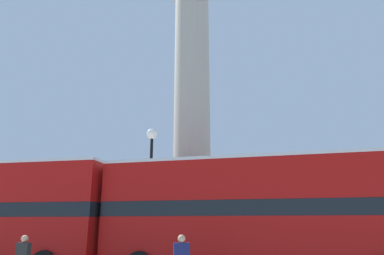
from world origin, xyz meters
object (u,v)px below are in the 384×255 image
bus_b (252,211)px  street_lamp (151,176)px  equestrian_statue (32,225)px  monument_column (192,129)px

bus_b → street_lamp: 5.28m
equestrian_statue → street_lamp: (11.22, -8.41, 2.23)m
equestrian_statue → street_lamp: street_lamp is taller
monument_column → street_lamp: 5.23m
monument_column → street_lamp: (-1.33, -3.87, -3.25)m
bus_b → street_lamp: street_lamp is taller
bus_b → equestrian_statue: 18.98m
monument_column → street_lamp: size_ratio=3.04×
bus_b → street_lamp: bearing=160.5°
monument_column → bus_b: bearing=-61.9°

